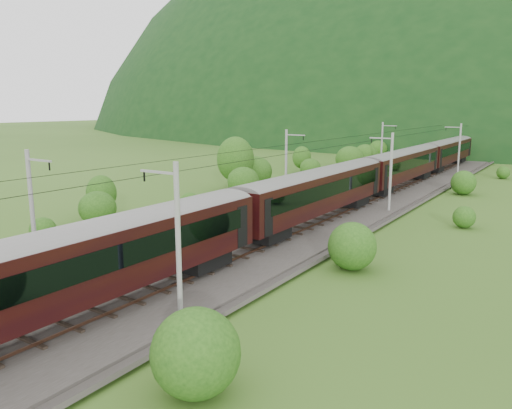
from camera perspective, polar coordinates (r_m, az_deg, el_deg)
The scene contains 14 objects.
ground at distance 30.96m, azimuth -17.28°, elevation -10.03°, with size 600.00×600.00×0.00m, color #35581B.
railbed at distance 37.60m, azimuth -5.40°, elevation -5.54°, with size 14.00×220.00×0.30m, color #38332D.
track_left at distance 39.04m, azimuth -8.16°, elevation -4.63°, with size 2.40×220.00×0.27m.
track_right at distance 36.13m, azimuth -2.43°, elevation -5.83°, with size 2.40×220.00×0.27m.
catenary_left at distance 58.02m, azimuth 3.52°, elevation 4.81°, with size 2.54×192.28×8.00m.
catenary_right at distance 53.00m, azimuth 15.07°, elevation 3.84°, with size 2.54×192.28×8.00m.
overhead_wires at distance 36.22m, azimuth -5.61°, elevation 5.05°, with size 4.83×198.00×0.03m.
mountain_ridge at distance 348.66m, azimuth 9.53°, elevation 9.27°, with size 336.00×280.00×132.00m, color black.
train at distance 57.33m, azimuth 12.55°, elevation 3.82°, with size 3.28×157.59×5.73m.
hazard_post_near at distance 52.65m, azimuth 7.14°, elevation 0.21°, with size 0.14×0.14×1.36m, color red.
hazard_post_far at distance 78.02m, azimuth 16.40°, elevation 3.55°, with size 0.18×0.18×1.71m, color red.
signal at distance 91.80m, azimuth 17.07°, elevation 4.93°, with size 0.26×0.26×2.34m.
vegetation_left at distance 62.11m, azimuth -2.58°, elevation 3.24°, with size 10.41×147.16×7.04m.
vegetation_right at distance 32.99m, azimuth 11.23°, elevation -5.93°, with size 6.51×106.15×3.13m.
Camera 1 is at (22.77, -17.90, 10.96)m, focal length 35.00 mm.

